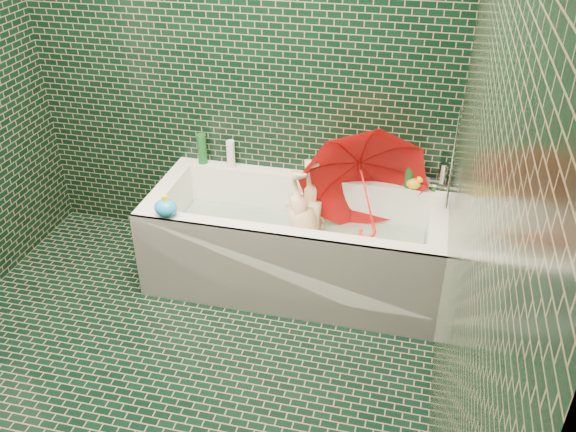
% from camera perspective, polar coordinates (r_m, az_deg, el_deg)
% --- Properties ---
extents(floor, '(2.80, 2.80, 0.00)m').
position_cam_1_polar(floor, '(3.18, -11.95, -15.45)').
color(floor, black).
rests_on(floor, ground).
extents(wall_back, '(2.80, 0.00, 2.80)m').
position_cam_1_polar(wall_back, '(3.64, -4.96, 14.82)').
color(wall_back, black).
rests_on(wall_back, floor).
extents(wall_right, '(0.00, 2.80, 2.80)m').
position_cam_1_polar(wall_right, '(2.18, 16.80, 1.50)').
color(wall_right, black).
rests_on(wall_right, floor).
extents(bathtub, '(1.70, 0.75, 0.55)m').
position_cam_1_polar(bathtub, '(3.64, 0.64, -3.30)').
color(bathtub, white).
rests_on(bathtub, floor).
extents(bath_mat, '(1.35, 0.47, 0.01)m').
position_cam_1_polar(bath_mat, '(3.68, 0.70, -3.86)').
color(bath_mat, green).
rests_on(bath_mat, bathtub).
extents(water, '(1.48, 0.53, 0.00)m').
position_cam_1_polar(water, '(3.60, 0.71, -1.99)').
color(water, silver).
rests_on(water, bathtub).
extents(faucet, '(0.18, 0.19, 0.55)m').
position_cam_1_polar(faucet, '(3.29, 14.69, 3.00)').
color(faucet, silver).
rests_on(faucet, wall_right).
extents(child, '(0.96, 0.60, 0.28)m').
position_cam_1_polar(child, '(3.60, 1.78, -1.87)').
color(child, '#DEB58B').
rests_on(child, bathtub).
extents(umbrella, '(1.00, 1.01, 0.94)m').
position_cam_1_polar(umbrella, '(3.42, 7.37, 1.88)').
color(umbrella, red).
rests_on(umbrella, bathtub).
extents(soap_bottle_a, '(0.13, 0.14, 0.28)m').
position_cam_1_polar(soap_bottle_a, '(3.69, 12.82, 2.53)').
color(soap_bottle_a, white).
rests_on(soap_bottle_a, bathtub).
extents(soap_bottle_b, '(0.13, 0.13, 0.21)m').
position_cam_1_polar(soap_bottle_b, '(3.68, 14.10, 2.33)').
color(soap_bottle_b, '#501F76').
rests_on(soap_bottle_b, bathtub).
extents(soap_bottle_c, '(0.14, 0.14, 0.16)m').
position_cam_1_polar(soap_bottle_c, '(3.66, 14.03, 2.13)').
color(soap_bottle_c, '#154C1E').
rests_on(soap_bottle_c, bathtub).
extents(bottle_right_tall, '(0.07, 0.07, 0.21)m').
position_cam_1_polar(bottle_right_tall, '(3.64, 11.37, 4.14)').
color(bottle_right_tall, '#154C1E').
rests_on(bottle_right_tall, bathtub).
extents(bottle_right_pump, '(0.06, 0.06, 0.18)m').
position_cam_1_polar(bottle_right_pump, '(3.63, 14.28, 3.46)').
color(bottle_right_pump, silver).
rests_on(bottle_right_pump, bathtub).
extents(bottle_left_tall, '(0.06, 0.06, 0.19)m').
position_cam_1_polar(bottle_left_tall, '(3.89, -8.04, 6.24)').
color(bottle_left_tall, '#154C1E').
rests_on(bottle_left_tall, bathtub).
extents(bottle_left_short, '(0.06, 0.06, 0.18)m').
position_cam_1_polar(bottle_left_short, '(3.82, -5.38, 5.79)').
color(bottle_left_short, white).
rests_on(bottle_left_short, bathtub).
extents(rubber_duck, '(0.12, 0.10, 0.10)m').
position_cam_1_polar(rubber_duck, '(3.64, 11.82, 3.06)').
color(rubber_duck, yellow).
rests_on(rubber_duck, bathtub).
extents(bath_toy, '(0.15, 0.13, 0.13)m').
position_cam_1_polar(bath_toy, '(3.36, -11.37, 0.77)').
color(bath_toy, '#1A93EA').
rests_on(bath_toy, bathtub).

